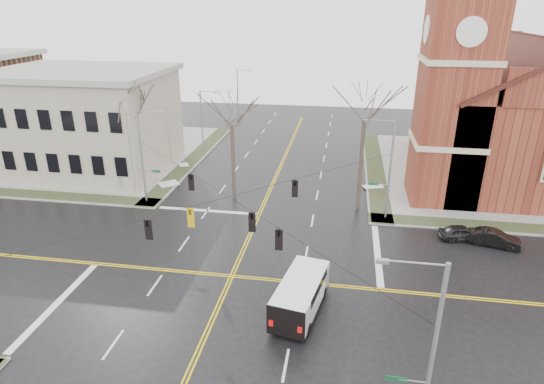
% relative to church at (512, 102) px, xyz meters
% --- Properties ---
extents(ground, '(120.00, 120.00, 0.00)m').
position_rel_church_xyz_m(ground, '(-24.76, -24.78, -8.43)').
color(ground, black).
rests_on(ground, ground).
extents(sidewalks, '(80.00, 80.00, 0.17)m').
position_rel_church_xyz_m(sidewalks, '(-24.76, -24.78, -8.36)').
color(sidewalks, gray).
rests_on(sidewalks, ground).
extents(road_markings, '(100.00, 100.00, 0.01)m').
position_rel_church_xyz_m(road_markings, '(-24.76, -24.78, -8.43)').
color(road_markings, gold).
rests_on(road_markings, ground).
extents(church, '(24.28, 27.48, 27.50)m').
position_rel_church_xyz_m(church, '(0.00, 0.00, 0.00)').
color(church, maroon).
rests_on(church, ground).
extents(civic_building_a, '(18.00, 14.00, 11.00)m').
position_rel_church_xyz_m(civic_building_a, '(-46.76, -4.78, -2.93)').
color(civic_building_a, gray).
rests_on(civic_building_a, ground).
extents(signal_pole_ne, '(2.75, 0.22, 9.00)m').
position_rel_church_xyz_m(signal_pole_ne, '(-13.44, -13.28, -3.48)').
color(signal_pole_ne, gray).
rests_on(signal_pole_ne, ground).
extents(signal_pole_nw, '(2.75, 0.22, 9.00)m').
position_rel_church_xyz_m(signal_pole_nw, '(-36.09, -13.28, -3.48)').
color(signal_pole_nw, gray).
rests_on(signal_pole_nw, ground).
extents(signal_pole_se, '(2.75, 0.22, 9.00)m').
position_rel_church_xyz_m(signal_pole_se, '(-13.44, -36.28, -3.48)').
color(signal_pole_se, gray).
rests_on(signal_pole_se, ground).
extents(span_wires, '(23.02, 23.02, 0.03)m').
position_rel_church_xyz_m(span_wires, '(-24.76, -24.78, -2.23)').
color(span_wires, black).
rests_on(span_wires, ground).
extents(traffic_signals, '(8.21, 8.26, 1.30)m').
position_rel_church_xyz_m(traffic_signals, '(-24.76, -25.45, -2.98)').
color(traffic_signals, black).
rests_on(traffic_signals, ground).
extents(streetlight_north_a, '(2.30, 0.20, 8.00)m').
position_rel_church_xyz_m(streetlight_north_a, '(-35.42, 3.22, -3.97)').
color(streetlight_north_a, gray).
rests_on(streetlight_north_a, ground).
extents(streetlight_north_b, '(2.30, 0.20, 8.00)m').
position_rel_church_xyz_m(streetlight_north_b, '(-35.42, 23.22, -3.97)').
color(streetlight_north_b, gray).
rests_on(streetlight_north_b, ground).
extents(cargo_van, '(3.37, 6.29, 2.27)m').
position_rel_church_xyz_m(cargo_van, '(-19.45, -27.80, -7.09)').
color(cargo_van, white).
rests_on(cargo_van, ground).
extents(parked_car_a, '(3.82, 1.93, 1.25)m').
position_rel_church_xyz_m(parked_car_a, '(-7.31, -16.36, -7.81)').
color(parked_car_a, black).
rests_on(parked_car_a, ground).
extents(parked_car_b, '(4.18, 2.33, 1.31)m').
position_rel_church_xyz_m(parked_car_b, '(-4.96, -16.98, -7.78)').
color(parked_car_b, black).
rests_on(parked_car_b, ground).
extents(tree_nw_far, '(4.00, 4.00, 11.80)m').
position_rel_church_xyz_m(tree_nw_far, '(-38.18, -10.70, 0.10)').
color(tree_nw_far, '#342821').
rests_on(tree_nw_far, ground).
extents(tree_nw_near, '(4.00, 4.00, 10.98)m').
position_rel_church_xyz_m(tree_nw_near, '(-28.02, -10.62, -0.48)').
color(tree_nw_near, '#342821').
rests_on(tree_nw_near, ground).
extents(tree_ne, '(4.00, 4.00, 12.69)m').
position_rel_church_xyz_m(tree_ne, '(-15.74, -11.33, 0.74)').
color(tree_ne, '#342821').
rests_on(tree_ne, ground).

